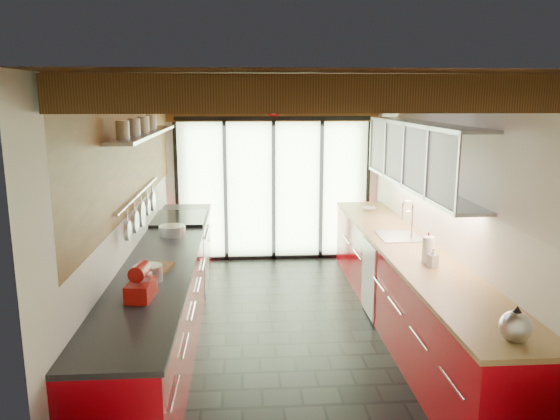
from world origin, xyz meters
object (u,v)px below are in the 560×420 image
object	(u,v)px
kettle	(516,325)
soap_bottle	(433,258)
bowl	(369,209)
stand_mixer	(141,284)
paper_towel	(428,250)

from	to	relation	value
kettle	soap_bottle	xyz separation A→B (m)	(0.00, 1.55, -0.02)
soap_bottle	bowl	xyz separation A→B (m)	(0.00, 2.56, -0.07)
bowl	stand_mixer	bearing A→B (deg)	-128.74
soap_bottle	stand_mixer	bearing A→B (deg)	-166.60
soap_bottle	paper_towel	bearing A→B (deg)	90.00
kettle	bowl	xyz separation A→B (m)	(0.00, 4.11, -0.09)
bowl	soap_bottle	bearing A→B (deg)	-90.00
stand_mixer	paper_towel	size ratio (longest dim) A/B	1.13
kettle	paper_towel	distance (m)	1.69
paper_towel	soap_bottle	xyz separation A→B (m)	(0.00, -0.14, -0.03)
paper_towel	bowl	size ratio (longest dim) A/B	1.63
stand_mixer	soap_bottle	size ratio (longest dim) A/B	1.85
stand_mixer	kettle	bearing A→B (deg)	-20.37
stand_mixer	kettle	distance (m)	2.71
paper_towel	stand_mixer	bearing A→B (deg)	-163.70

